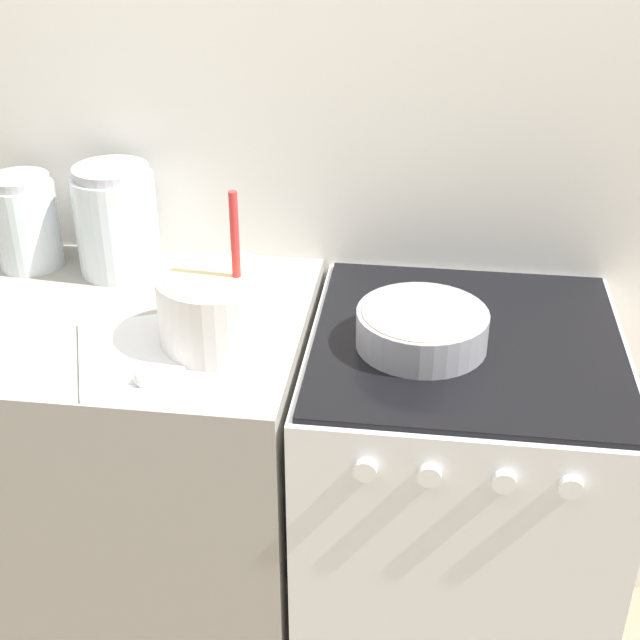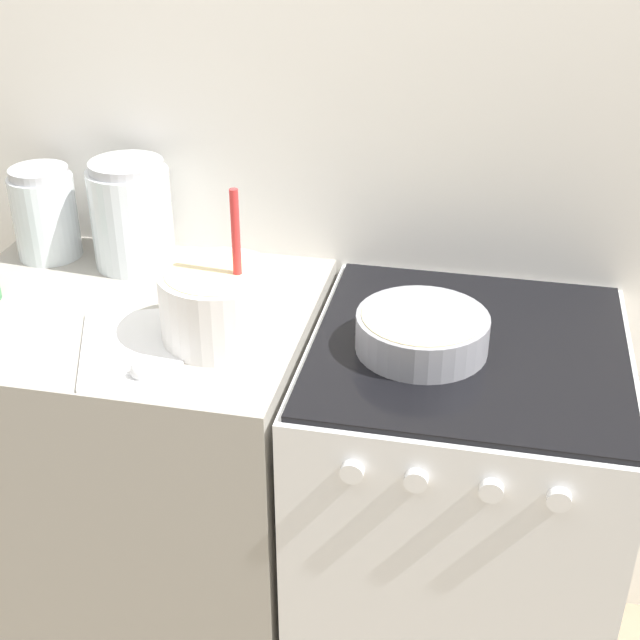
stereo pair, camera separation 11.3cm
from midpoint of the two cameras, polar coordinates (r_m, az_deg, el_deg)
name	(u,v)px [view 2 (the right image)]	position (r m, az deg, el deg)	size (l,w,h in m)	color
wall_back	(339,133)	(1.94, 2.96, 11.85)	(4.53, 0.05, 2.40)	white
countertop_cabinet	(145,483)	(2.10, -9.62, -10.27)	(0.76, 0.63, 0.91)	#9E998E
stove	(452,527)	(1.99, 10.13, -12.94)	(0.61, 0.65, 0.91)	silver
mixing_bowl	(219,300)	(1.68, -4.56, 1.22)	(0.23, 0.23, 0.31)	white
baking_pan	(422,331)	(1.67, 8.48, -0.74)	(0.25, 0.25, 0.07)	gray
storage_jar_left	(46,219)	(2.08, -15.66, 6.22)	(0.14, 0.14, 0.21)	silver
storage_jar_middle	(132,221)	(2.00, -10.36, 6.22)	(0.18, 0.18, 0.24)	silver
recipe_page	(132,347)	(1.70, -10.09, -1.72)	(0.28, 0.33, 0.01)	white
measuring_spoon	(134,371)	(1.60, -9.86, -3.27)	(0.12, 0.04, 0.04)	white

